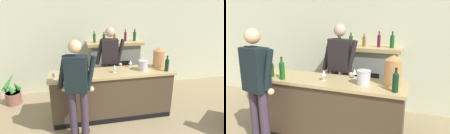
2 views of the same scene
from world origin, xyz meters
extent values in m
cube|color=beige|center=(0.00, 4.06, 1.38)|extent=(12.00, 0.07, 2.75)
cube|color=#473828|center=(-0.13, 2.55, 0.47)|extent=(2.40, 0.57, 0.95)
cube|color=tan|center=(-0.13, 2.55, 0.97)|extent=(2.47, 0.64, 0.04)
cube|color=gray|center=(0.20, 3.81, 0.63)|extent=(1.26, 0.44, 1.26)
cube|color=black|center=(0.20, 3.57, 0.46)|extent=(0.69, 0.02, 0.81)
cube|color=tan|center=(0.20, 3.79, 1.30)|extent=(1.42, 0.52, 0.07)
cylinder|color=#224820|center=(-0.32, 3.79, 1.44)|extent=(0.07, 0.07, 0.21)
cylinder|color=#224820|center=(-0.32, 3.79, 1.58)|extent=(0.03, 0.03, 0.07)
cylinder|color=#234818|center=(-0.08, 3.79, 1.43)|extent=(0.07, 0.07, 0.19)
cylinder|color=#234818|center=(-0.08, 3.79, 1.56)|extent=(0.03, 0.03, 0.06)
cylinder|color=brown|center=(0.19, 3.79, 1.43)|extent=(0.06, 0.06, 0.18)
cylinder|color=brown|center=(0.19, 3.79, 1.55)|extent=(0.02, 0.02, 0.06)
cylinder|color=#4B1324|center=(0.47, 3.79, 1.45)|extent=(0.06, 0.06, 0.23)
cylinder|color=#4B1324|center=(0.47, 3.79, 1.60)|extent=(0.02, 0.02, 0.08)
cylinder|color=#174B1B|center=(0.72, 3.79, 1.45)|extent=(0.08, 0.08, 0.23)
cylinder|color=#174B1B|center=(0.72, 3.79, 1.60)|extent=(0.03, 0.03, 0.08)
cylinder|color=#8E5849|center=(-2.31, 3.53, 0.14)|extent=(0.36, 0.36, 0.28)
cylinder|color=#332319|center=(-2.31, 3.53, 0.27)|extent=(0.32, 0.32, 0.02)
cone|color=#2D9124|center=(-2.21, 3.52, 0.44)|extent=(0.16, 0.32, 0.33)
cone|color=#318A29|center=(-2.40, 3.64, 0.51)|extent=(0.37, 0.33, 0.45)
cone|color=#2A7D31|center=(-2.34, 3.45, 0.44)|extent=(0.30, 0.21, 0.31)
cylinder|color=#3A2E3C|center=(-0.75, 1.92, 0.47)|extent=(0.13, 0.13, 0.93)
cylinder|color=#3A2E3C|center=(-0.94, 1.96, 0.47)|extent=(0.13, 0.13, 0.93)
cube|color=black|center=(-0.85, 1.94, 1.23)|extent=(0.40, 0.29, 0.60)
cylinder|color=black|center=(-0.62, 1.91, 1.25)|extent=(0.20, 0.08, 0.57)
sphere|color=tan|center=(-0.61, 1.93, 0.95)|extent=(0.09, 0.09, 0.09)
cylinder|color=black|center=(-1.07, 2.01, 1.25)|extent=(0.20, 0.08, 0.57)
sphere|color=tan|center=(-1.06, 2.03, 0.95)|extent=(0.09, 0.09, 0.09)
sphere|color=tan|center=(-0.85, 1.94, 1.68)|extent=(0.21, 0.21, 0.21)
cylinder|color=#484638|center=(-0.16, 3.12, 0.50)|extent=(0.13, 0.13, 1.00)
cube|color=black|center=(-0.17, 3.05, 0.04)|extent=(0.13, 0.25, 0.07)
cylinder|color=#484638|center=(0.03, 3.10, 0.50)|extent=(0.13, 0.13, 1.00)
cube|color=black|center=(0.03, 3.03, 0.04)|extent=(0.13, 0.25, 0.07)
cube|color=black|center=(-0.06, 3.11, 1.27)|extent=(0.38, 0.26, 0.54)
cylinder|color=black|center=(-0.30, 3.11, 1.26)|extent=(0.20, 0.08, 0.57)
sphere|color=tan|center=(-0.30, 3.09, 0.96)|extent=(0.09, 0.09, 0.09)
cylinder|color=black|center=(0.16, 3.06, 1.26)|extent=(0.20, 0.08, 0.57)
sphere|color=tan|center=(0.16, 3.04, 0.96)|extent=(0.09, 0.09, 0.09)
sphere|color=tan|center=(-0.06, 3.11, 1.69)|extent=(0.21, 0.21, 0.21)
cylinder|color=#BE834A|center=(0.88, 2.63, 1.17)|extent=(0.24, 0.24, 0.36)
cone|color=#BE834A|center=(0.88, 2.63, 1.38)|extent=(0.24, 0.24, 0.07)
cylinder|color=#B29333|center=(0.88, 2.49, 1.06)|extent=(0.02, 0.04, 0.02)
cylinder|color=silver|center=(0.50, 2.52, 1.09)|extent=(0.19, 0.19, 0.19)
cylinder|color=silver|center=(0.50, 2.52, 1.19)|extent=(0.20, 0.20, 0.01)
cylinder|color=#1A5819|center=(-0.71, 2.35, 1.11)|extent=(0.08, 0.08, 0.24)
sphere|color=#1A5819|center=(-0.71, 2.35, 1.23)|extent=(0.07, 0.07, 0.07)
cylinder|color=#1A5819|center=(-0.71, 2.35, 1.27)|extent=(0.03, 0.03, 0.09)
cylinder|color=black|center=(-0.71, 2.35, 1.33)|extent=(0.03, 0.03, 0.01)
cylinder|color=#1F3E12|center=(-0.95, 2.41, 1.09)|extent=(0.07, 0.07, 0.19)
sphere|color=#1F3E12|center=(-0.95, 2.41, 1.18)|extent=(0.07, 0.07, 0.07)
cylinder|color=#1F3E12|center=(-0.95, 2.41, 1.22)|extent=(0.03, 0.03, 0.07)
cylinder|color=black|center=(-0.95, 2.41, 1.26)|extent=(0.03, 0.03, 0.01)
cylinder|color=black|center=(0.95, 2.37, 1.10)|extent=(0.08, 0.08, 0.22)
sphere|color=black|center=(0.95, 2.37, 1.21)|extent=(0.08, 0.08, 0.08)
cylinder|color=black|center=(0.95, 2.37, 1.25)|extent=(0.03, 0.03, 0.09)
cylinder|color=black|center=(0.95, 2.37, 1.30)|extent=(0.04, 0.04, 0.01)
cylinder|color=silver|center=(-1.24, 2.35, 0.99)|extent=(0.06, 0.06, 0.01)
cylinder|color=silver|center=(-1.24, 2.35, 1.03)|extent=(0.01, 0.01, 0.07)
cone|color=silver|center=(-1.24, 2.35, 1.11)|extent=(0.08, 0.08, 0.09)
cylinder|color=silver|center=(0.30, 2.75, 0.99)|extent=(0.07, 0.07, 0.01)
cylinder|color=silver|center=(0.30, 2.75, 1.03)|extent=(0.01, 0.01, 0.07)
cone|color=silver|center=(0.30, 2.75, 1.11)|extent=(0.08, 0.08, 0.08)
cylinder|color=silver|center=(-0.10, 2.50, 0.99)|extent=(0.07, 0.07, 0.01)
cylinder|color=silver|center=(-0.10, 2.50, 1.03)|extent=(0.01, 0.01, 0.07)
cone|color=silver|center=(-0.10, 2.50, 1.11)|extent=(0.08, 0.08, 0.09)
camera|label=1|loc=(-0.91, -1.09, 2.37)|focal=32.00mm
camera|label=2|loc=(1.17, -0.33, 1.97)|focal=35.00mm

